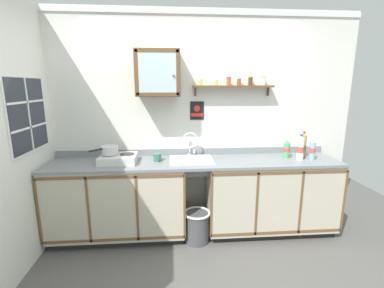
{
  "coord_description": "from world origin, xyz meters",
  "views": [
    {
      "loc": [
        -0.28,
        -2.51,
        1.76
      ],
      "look_at": [
        -0.03,
        0.55,
        1.09
      ],
      "focal_mm": 24.93,
      "sensor_mm": 36.0,
      "label": 1
    }
  ],
  "objects_px": {
    "hot_plate_stove": "(118,159)",
    "saucepan": "(109,150)",
    "warning_sign": "(197,111)",
    "trash_bin": "(197,226)",
    "sink": "(191,162)",
    "bottle_soda_green_1": "(287,149)",
    "wall_cabinet": "(158,73)",
    "mug": "(157,157)",
    "bottle_juice_amber_2": "(303,146)",
    "bottle_opaque_white_3": "(301,148)",
    "bottle_water_blue_0": "(312,150)"
  },
  "relations": [
    {
      "from": "hot_plate_stove",
      "to": "bottle_juice_amber_2",
      "type": "xyz_separation_m",
      "value": [
        2.18,
        0.05,
        0.1
      ]
    },
    {
      "from": "bottle_soda_green_1",
      "to": "sink",
      "type": "bearing_deg",
      "value": 179.97
    },
    {
      "from": "bottle_opaque_white_3",
      "to": "hot_plate_stove",
      "type": "bearing_deg",
      "value": 178.56
    },
    {
      "from": "sink",
      "to": "hot_plate_stove",
      "type": "distance_m",
      "value": 0.83
    },
    {
      "from": "hot_plate_stove",
      "to": "bottle_opaque_white_3",
      "type": "distance_m",
      "value": 2.1
    },
    {
      "from": "mug",
      "to": "warning_sign",
      "type": "distance_m",
      "value": 0.74
    },
    {
      "from": "bottle_juice_amber_2",
      "to": "warning_sign",
      "type": "xyz_separation_m",
      "value": [
        -1.26,
        0.23,
        0.41
      ]
    },
    {
      "from": "hot_plate_stove",
      "to": "wall_cabinet",
      "type": "relative_size",
      "value": 0.8
    },
    {
      "from": "hot_plate_stove",
      "to": "bottle_juice_amber_2",
      "type": "relative_size",
      "value": 1.27
    },
    {
      "from": "warning_sign",
      "to": "trash_bin",
      "type": "relative_size",
      "value": 0.61
    },
    {
      "from": "saucepan",
      "to": "bottle_water_blue_0",
      "type": "relative_size",
      "value": 1.07
    },
    {
      "from": "hot_plate_stove",
      "to": "bottle_opaque_white_3",
      "type": "relative_size",
      "value": 1.32
    },
    {
      "from": "sink",
      "to": "bottle_soda_green_1",
      "type": "distance_m",
      "value": 1.15
    },
    {
      "from": "mug",
      "to": "trash_bin",
      "type": "xyz_separation_m",
      "value": [
        0.44,
        -0.22,
        -0.77
      ]
    },
    {
      "from": "bottle_soda_green_1",
      "to": "bottle_juice_amber_2",
      "type": "height_order",
      "value": "bottle_juice_amber_2"
    },
    {
      "from": "sink",
      "to": "warning_sign",
      "type": "bearing_deg",
      "value": 69.47
    },
    {
      "from": "mug",
      "to": "wall_cabinet",
      "type": "distance_m",
      "value": 0.94
    },
    {
      "from": "saucepan",
      "to": "bottle_water_blue_0",
      "type": "height_order",
      "value": "bottle_water_blue_0"
    },
    {
      "from": "hot_plate_stove",
      "to": "saucepan",
      "type": "relative_size",
      "value": 1.45
    },
    {
      "from": "bottle_water_blue_0",
      "to": "warning_sign",
      "type": "distance_m",
      "value": 1.42
    },
    {
      "from": "hot_plate_stove",
      "to": "saucepan",
      "type": "height_order",
      "value": "saucepan"
    },
    {
      "from": "bottle_juice_amber_2",
      "to": "warning_sign",
      "type": "bearing_deg",
      "value": 169.45
    },
    {
      "from": "hot_plate_stove",
      "to": "warning_sign",
      "type": "bearing_deg",
      "value": 17.07
    },
    {
      "from": "bottle_juice_amber_2",
      "to": "wall_cabinet",
      "type": "distance_m",
      "value": 1.91
    },
    {
      "from": "hot_plate_stove",
      "to": "trash_bin",
      "type": "distance_m",
      "value": 1.18
    },
    {
      "from": "wall_cabinet",
      "to": "warning_sign",
      "type": "distance_m",
      "value": 0.64
    },
    {
      "from": "hot_plate_stove",
      "to": "bottle_water_blue_0",
      "type": "bearing_deg",
      "value": -2.11
    },
    {
      "from": "hot_plate_stove",
      "to": "mug",
      "type": "relative_size",
      "value": 3.12
    },
    {
      "from": "bottle_water_blue_0",
      "to": "bottle_juice_amber_2",
      "type": "distance_m",
      "value": 0.14
    },
    {
      "from": "hot_plate_stove",
      "to": "mug",
      "type": "xyz_separation_m",
      "value": [
        0.44,
        0.03,
        -0.0
      ]
    },
    {
      "from": "hot_plate_stove",
      "to": "wall_cabinet",
      "type": "height_order",
      "value": "wall_cabinet"
    },
    {
      "from": "bottle_water_blue_0",
      "to": "bottle_juice_amber_2",
      "type": "height_order",
      "value": "bottle_juice_amber_2"
    },
    {
      "from": "sink",
      "to": "trash_bin",
      "type": "bearing_deg",
      "value": -77.93
    },
    {
      "from": "bottle_soda_green_1",
      "to": "wall_cabinet",
      "type": "xyz_separation_m",
      "value": [
        -1.51,
        0.09,
        0.88
      ]
    },
    {
      "from": "hot_plate_stove",
      "to": "bottle_juice_amber_2",
      "type": "bearing_deg",
      "value": 1.24
    },
    {
      "from": "saucepan",
      "to": "trash_bin",
      "type": "xyz_separation_m",
      "value": [
        0.97,
        -0.21,
        -0.87
      ]
    },
    {
      "from": "hot_plate_stove",
      "to": "warning_sign",
      "type": "height_order",
      "value": "warning_sign"
    },
    {
      "from": "saucepan",
      "to": "warning_sign",
      "type": "distance_m",
      "value": 1.12
    },
    {
      "from": "bottle_soda_green_1",
      "to": "hot_plate_stove",
      "type": "bearing_deg",
      "value": -178.85
    },
    {
      "from": "bottle_soda_green_1",
      "to": "bottle_opaque_white_3",
      "type": "bearing_deg",
      "value": -37.04
    },
    {
      "from": "bottle_soda_green_1",
      "to": "warning_sign",
      "type": "distance_m",
      "value": 1.17
    },
    {
      "from": "saucepan",
      "to": "trash_bin",
      "type": "distance_m",
      "value": 1.32
    },
    {
      "from": "bottle_soda_green_1",
      "to": "mug",
      "type": "relative_size",
      "value": 1.8
    },
    {
      "from": "sink",
      "to": "bottle_soda_green_1",
      "type": "bearing_deg",
      "value": -0.03
    },
    {
      "from": "bottle_water_blue_0",
      "to": "bottle_soda_green_1",
      "type": "height_order",
      "value": "bottle_water_blue_0"
    },
    {
      "from": "warning_sign",
      "to": "trash_bin",
      "type": "bearing_deg",
      "value": -95.17
    },
    {
      "from": "sink",
      "to": "warning_sign",
      "type": "distance_m",
      "value": 0.63
    },
    {
      "from": "sink",
      "to": "trash_bin",
      "type": "xyz_separation_m",
      "value": [
        0.05,
        -0.23,
        -0.7
      ]
    },
    {
      "from": "sink",
      "to": "hot_plate_stove",
      "type": "bearing_deg",
      "value": -177.22
    },
    {
      "from": "bottle_opaque_white_3",
      "to": "mug",
      "type": "relative_size",
      "value": 2.36
    }
  ]
}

